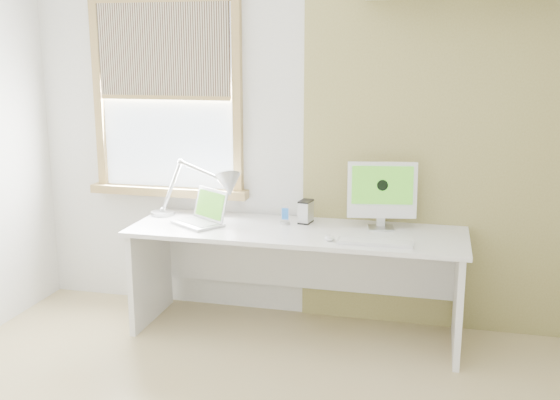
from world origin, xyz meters
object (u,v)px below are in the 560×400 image
(desk, at_px, (298,255))
(external_drive, at_px, (306,212))
(imac, at_px, (382,191))
(laptop, at_px, (203,215))
(desk_lamp, at_px, (216,188))

(desk, bearing_deg, external_drive, 78.23)
(desk, bearing_deg, imac, 11.51)
(external_drive, bearing_deg, laptop, -164.46)
(desk_lamp, height_order, imac, imac)
(desk, relative_size, desk_lamp, 3.03)
(laptop, relative_size, imac, 0.91)
(desk, relative_size, laptop, 5.32)
(desk, bearing_deg, laptop, -174.31)
(imac, bearing_deg, desk_lamp, -179.81)
(external_drive, bearing_deg, desk_lamp, -178.44)
(desk_lamp, bearing_deg, laptop, -102.44)
(laptop, height_order, imac, imac)
(external_drive, distance_m, imac, 0.54)
(desk, xyz_separation_m, imac, (0.53, 0.11, 0.44))
(desk_lamp, relative_size, imac, 1.59)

